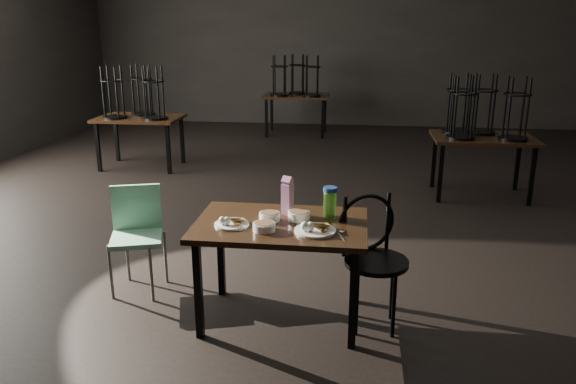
# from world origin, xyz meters

# --- Properties ---
(main_table) EXTENTS (1.20, 0.80, 0.75)m
(main_table) POSITION_xyz_m (-0.06, -1.99, 0.67)
(main_table) COLOR black
(main_table) RESTS_ON ground
(plate_left) EXTENTS (0.24, 0.24, 0.08)m
(plate_left) POSITION_xyz_m (-0.38, -2.09, 0.77)
(plate_left) COLOR white
(plate_left) RESTS_ON main_table
(plate_right) EXTENTS (0.28, 0.28, 0.09)m
(plate_right) POSITION_xyz_m (0.19, -2.14, 0.77)
(plate_right) COLOR white
(plate_right) RESTS_ON main_table
(bowl_near) EXTENTS (0.15, 0.15, 0.06)m
(bowl_near) POSITION_xyz_m (-0.14, -1.96, 0.78)
(bowl_near) COLOR white
(bowl_near) RESTS_ON main_table
(bowl_far) EXTENTS (0.16, 0.16, 0.06)m
(bowl_far) POSITION_xyz_m (0.06, -1.92, 0.78)
(bowl_far) COLOR white
(bowl_far) RESTS_ON main_table
(bowl_big) EXTENTS (0.15, 0.15, 0.05)m
(bowl_big) POSITION_xyz_m (-0.15, -2.16, 0.78)
(bowl_big) COLOR white
(bowl_big) RESTS_ON main_table
(juice_carton) EXTENTS (0.09, 0.09, 0.28)m
(juice_carton) POSITION_xyz_m (-0.03, -1.81, 0.88)
(juice_carton) COLOR #83175E
(juice_carton) RESTS_ON main_table
(water_bottle) EXTENTS (0.10, 0.10, 0.22)m
(water_bottle) POSITION_xyz_m (0.28, -1.84, 0.86)
(water_bottle) COLOR #64C439
(water_bottle) RESTS_ON main_table
(spoon) EXTENTS (0.06, 0.18, 0.01)m
(spoon) POSITION_xyz_m (0.38, -2.13, 0.75)
(spoon) COLOR silver
(spoon) RESTS_ON main_table
(bentwood_chair) EXTENTS (0.50, 0.50, 0.94)m
(bentwood_chair) POSITION_xyz_m (0.59, -1.96, 0.56)
(bentwood_chair) COLOR black
(bentwood_chair) RESTS_ON ground
(school_chair) EXTENTS (0.49, 0.49, 0.84)m
(school_chair) POSITION_xyz_m (-1.27, -1.63, 0.51)
(school_chair) COLOR #7EC4A0
(school_chair) RESTS_ON ground
(bg_table_left) EXTENTS (1.20, 0.80, 1.48)m
(bg_table_left) POSITION_xyz_m (-2.70, 2.10, 0.78)
(bg_table_left) COLOR black
(bg_table_left) RESTS_ON ground
(bg_table_right) EXTENTS (1.20, 0.80, 1.48)m
(bg_table_right) POSITION_xyz_m (1.94, 1.29, 0.80)
(bg_table_right) COLOR black
(bg_table_right) RESTS_ON ground
(bg_table_far) EXTENTS (1.20, 0.80, 1.48)m
(bg_table_far) POSITION_xyz_m (-0.71, 4.84, 0.78)
(bg_table_far) COLOR black
(bg_table_far) RESTS_ON ground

